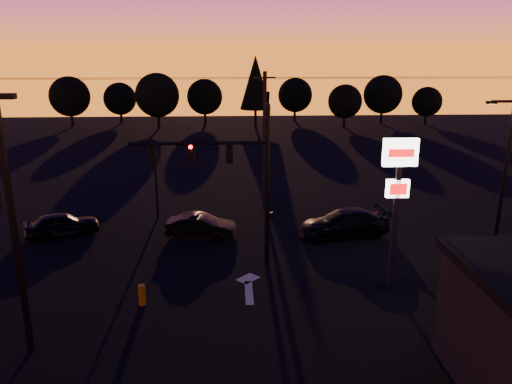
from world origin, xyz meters
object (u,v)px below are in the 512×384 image
pylon_sign (398,182)px  streetlight (504,169)px  secondary_signal (155,174)px  car_mid (201,226)px  car_left (62,224)px  car_right (344,223)px  bollard (142,295)px  parking_lot_light (11,212)px  traffic_signal_mast (234,169)px

pylon_sign → streetlight: bearing=30.1°
pylon_sign → streetlight: (6.91, 4.00, -0.49)m
pylon_sign → secondary_signal: bearing=140.2°
secondary_signal → car_mid: secondary_signal is taller
streetlight → car_left: size_ratio=1.96×
streetlight → car_right: streetlight is taller
bollard → secondary_signal: bearing=94.8°
car_left → car_mid: car_left is taller
secondary_signal → parking_lot_light: bearing=-99.8°
pylon_sign → car_mid: bearing=144.4°
streetlight → car_mid: bearing=171.2°
car_right → car_mid: bearing=-101.9°
traffic_signal_mast → streetlight: (14.01, 1.51, -0.52)m
streetlight → car_right: 8.81m
secondary_signal → car_mid: 5.12m
parking_lot_light → secondary_signal: bearing=80.2°
bollard → parking_lot_light: bearing=-137.6°
parking_lot_light → streetlight: size_ratio=1.14×
car_mid → secondary_signal: bearing=48.6°
secondary_signal → parking_lot_light: size_ratio=0.48×
secondary_signal → traffic_signal_mast: bearing=-56.8°
pylon_sign → car_mid: (-9.03, 6.46, -4.26)m
pylon_sign → bollard: size_ratio=7.53×
traffic_signal_mast → pylon_sign: 7.52m
secondary_signal → car_left: size_ratio=1.07×
streetlight → bollard: streetlight is taller
parking_lot_light → car_right: parking_lot_light is taller
secondary_signal → pylon_sign: 15.75m
streetlight → car_left: streetlight is taller
car_mid → parking_lot_light: bearing=161.9°
secondary_signal → parking_lot_light: parking_lot_light is taller
pylon_sign → traffic_signal_mast: bearing=160.6°
car_left → car_right: 16.25m
streetlight → car_right: size_ratio=1.53×
car_right → bollard: bearing=-63.8°
car_mid → car_right: car_right is taller
traffic_signal_mast → parking_lot_light: (-7.40, -6.99, 0.33)m
traffic_signal_mast → car_mid: traffic_signal_mast is taller
car_left → car_mid: size_ratio=1.03×
traffic_signal_mast → pylon_sign: traffic_signal_mast is taller
secondary_signal → streetlight: bearing=-17.6°
car_mid → bollard: bearing=174.0°
pylon_sign → streetlight: streetlight is taller
traffic_signal_mast → car_left: 11.69m
pylon_sign → car_mid: pylon_sign is taller
traffic_signal_mast → car_right: 8.43m
parking_lot_light → car_right: bearing=38.0°
pylon_sign → car_left: pylon_sign is taller
secondary_signal → bollard: bearing=-85.2°
car_right → parking_lot_light: bearing=-62.2°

